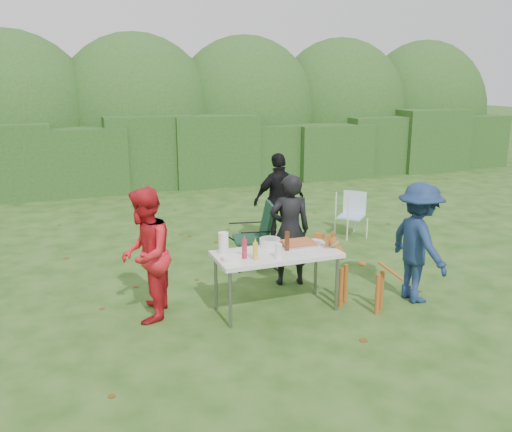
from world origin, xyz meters
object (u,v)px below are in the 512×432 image
object	(u,v)px
child	(419,243)
mustard_bottle	(255,251)
person_red_jacket	(145,255)
person_black_puffy	(279,200)
camping_chair	(252,235)
ketchup_bottle	(244,249)
person_cook	(290,230)
beer_bottle	(287,241)
paper_towel_roll	(223,243)
folding_table	(276,257)
lawn_chair	(351,215)
dog	(362,275)

from	to	relation	value
child	mustard_bottle	xyz separation A→B (m)	(-2.12, 0.19, 0.08)
person_red_jacket	mustard_bottle	bearing A→B (deg)	86.08
person_black_puffy	camping_chair	world-z (taller)	person_black_puffy
person_red_jacket	ketchup_bottle	world-z (taller)	person_red_jacket
person_cook	beer_bottle	bearing A→B (deg)	75.91
mustard_bottle	camping_chair	bearing A→B (deg)	70.76
child	person_red_jacket	bearing A→B (deg)	79.04
paper_towel_roll	folding_table	bearing A→B (deg)	-16.65
paper_towel_roll	lawn_chair	bearing A→B (deg)	36.25
ketchup_bottle	folding_table	bearing A→B (deg)	8.79
person_black_puffy	child	size ratio (longest dim) A/B	1.03
person_red_jacket	mustard_bottle	world-z (taller)	person_red_jacket
person_red_jacket	camping_chair	bearing A→B (deg)	143.43
person_red_jacket	person_black_puffy	bearing A→B (deg)	147.61
person_red_jacket	lawn_chair	world-z (taller)	person_red_jacket
mustard_bottle	beer_bottle	bearing A→B (deg)	20.74
child	lawn_chair	xyz separation A→B (m)	(0.71, 2.80, -0.36)
person_cook	paper_towel_roll	world-z (taller)	person_cook
lawn_chair	person_black_puffy	bearing A→B (deg)	-43.06
person_cook	child	xyz separation A→B (m)	(1.28, -1.09, -0.00)
paper_towel_roll	child	bearing A→B (deg)	-12.41
folding_table	paper_towel_roll	bearing A→B (deg)	163.35
beer_bottle	folding_table	bearing A→B (deg)	-171.65
mustard_bottle	person_cook	bearing A→B (deg)	47.11
paper_towel_roll	person_black_puffy	bearing A→B (deg)	53.16
dog	ketchup_bottle	distance (m)	1.51
person_black_puffy	camping_chair	bearing A→B (deg)	42.08
folding_table	person_red_jacket	world-z (taller)	person_red_jacket
camping_chair	lawn_chair	xyz separation A→B (m)	(2.22, 0.89, -0.09)
folding_table	dog	xyz separation A→B (m)	(0.99, -0.33, -0.25)
person_black_puffy	lawn_chair	bearing A→B (deg)	176.23
child	paper_towel_roll	bearing A→B (deg)	78.11
person_red_jacket	lawn_chair	xyz separation A→B (m)	(4.00, 2.13, -0.39)
person_red_jacket	paper_towel_roll	xyz separation A→B (m)	(0.90, -0.14, 0.08)
person_black_puffy	dog	size ratio (longest dim) A/B	1.71
camping_chair	lawn_chair	bearing A→B (deg)	-146.45
mustard_bottle	lawn_chair	bearing A→B (deg)	42.78
folding_table	person_cook	world-z (taller)	person_cook
person_cook	person_black_puffy	distance (m)	1.78
folding_table	lawn_chair	size ratio (longest dim) A/B	1.88
lawn_chair	paper_towel_roll	bearing A→B (deg)	-7.86
person_red_jacket	paper_towel_roll	size ratio (longest dim) A/B	6.05
person_red_jacket	camping_chair	size ratio (longest dim) A/B	1.60
folding_table	camping_chair	bearing A→B (deg)	80.16
folding_table	camping_chair	size ratio (longest dim) A/B	1.52
camping_chair	ketchup_bottle	distance (m)	1.82
child	beer_bottle	world-z (taller)	child
folding_table	person_black_puffy	distance (m)	2.66
camping_chair	ketchup_bottle	world-z (taller)	camping_chair
person_red_jacket	child	distance (m)	3.36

